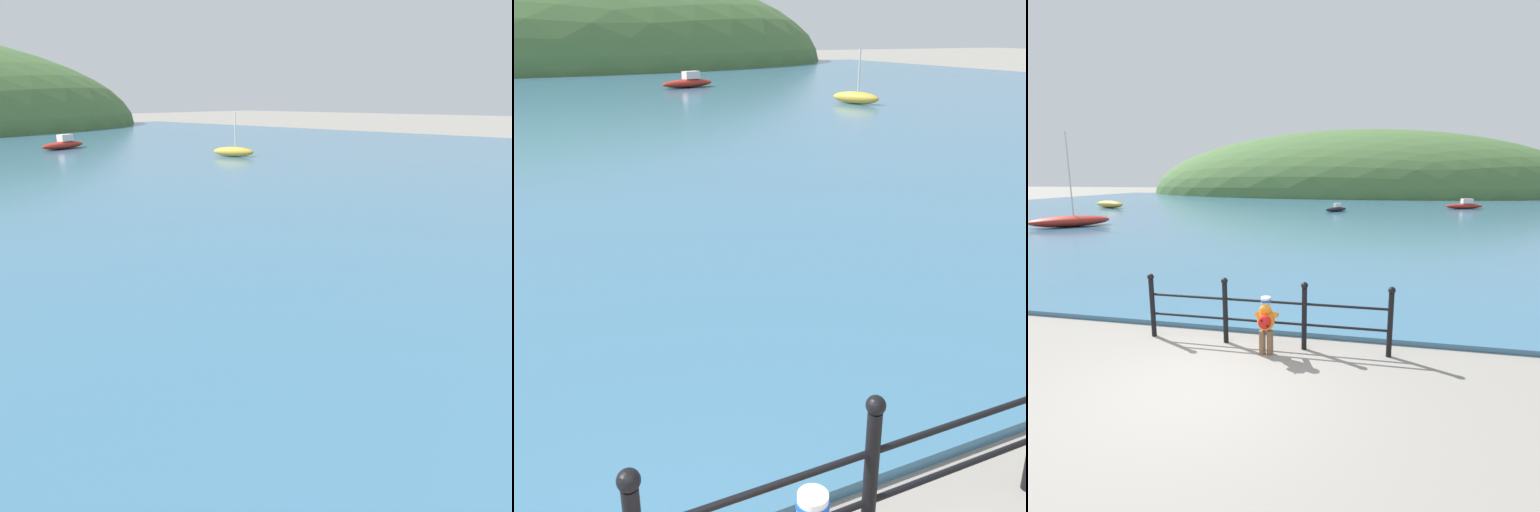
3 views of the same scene
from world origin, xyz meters
The scene contains 2 objects.
boat_blue_hull centered at (14.95, 22.54, 0.38)m, with size 1.62×2.42×2.43m.
boat_red_dinghy centered at (10.77, 33.88, 0.39)m, with size 3.59×1.92×0.91m.
Camera 1 is at (-5.50, 2.58, 3.25)m, focal length 35.00 mm.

